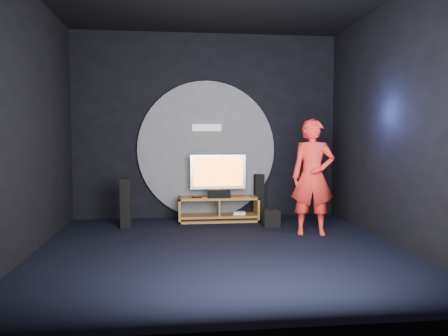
% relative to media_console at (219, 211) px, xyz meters
% --- Properties ---
extents(floor, '(5.00, 5.00, 0.00)m').
position_rel_media_console_xyz_m(floor, '(-0.19, -2.05, -0.19)').
color(floor, black).
rests_on(floor, ground).
extents(back_wall, '(5.00, 0.04, 3.50)m').
position_rel_media_console_xyz_m(back_wall, '(-0.19, 0.45, 1.56)').
color(back_wall, black).
rests_on(back_wall, ground).
extents(front_wall, '(5.00, 0.04, 3.50)m').
position_rel_media_console_xyz_m(front_wall, '(-0.19, -4.55, 1.56)').
color(front_wall, black).
rests_on(front_wall, ground).
extents(left_wall, '(0.04, 5.00, 3.50)m').
position_rel_media_console_xyz_m(left_wall, '(-2.69, -2.05, 1.56)').
color(left_wall, black).
rests_on(left_wall, ground).
extents(right_wall, '(0.04, 5.00, 3.50)m').
position_rel_media_console_xyz_m(right_wall, '(2.31, -2.05, 1.56)').
color(right_wall, black).
rests_on(right_wall, ground).
extents(wall_disc_panel, '(2.60, 0.11, 2.60)m').
position_rel_media_console_xyz_m(wall_disc_panel, '(-0.19, 0.39, 1.11)').
color(wall_disc_panel, '#515156').
rests_on(wall_disc_panel, ground).
extents(media_console, '(1.46, 0.45, 0.45)m').
position_rel_media_console_xyz_m(media_console, '(0.00, 0.00, 0.00)').
color(media_console, '#9D6B30').
rests_on(media_console, ground).
extents(tv, '(1.01, 0.22, 0.77)m').
position_rel_media_console_xyz_m(tv, '(-0.01, 0.07, 0.67)').
color(tv, '#B1B0B7').
rests_on(tv, media_console).
extents(center_speaker, '(0.40, 0.15, 0.15)m').
position_rel_media_console_xyz_m(center_speaker, '(-0.01, -0.13, 0.33)').
color(center_speaker, black).
rests_on(center_speaker, media_console).
extents(remote, '(0.18, 0.05, 0.02)m').
position_rel_media_console_xyz_m(remote, '(-0.41, -0.12, 0.27)').
color(remote, black).
rests_on(remote, media_console).
extents(tower_speaker_left, '(0.17, 0.19, 0.84)m').
position_rel_media_console_xyz_m(tower_speaker_left, '(-1.63, -0.41, 0.23)').
color(tower_speaker_left, black).
rests_on(tower_speaker_left, ground).
extents(tower_speaker_right, '(0.17, 0.19, 0.84)m').
position_rel_media_console_xyz_m(tower_speaker_right, '(0.77, 0.12, 0.23)').
color(tower_speaker_right, black).
rests_on(tower_speaker_right, ground).
extents(subwoofer, '(0.27, 0.27, 0.30)m').
position_rel_media_console_xyz_m(subwoofer, '(0.84, -0.60, -0.04)').
color(subwoofer, black).
rests_on(subwoofer, ground).
extents(player, '(0.74, 0.57, 1.83)m').
position_rel_media_console_xyz_m(player, '(1.37, -1.24, 0.72)').
color(player, red).
rests_on(player, ground).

